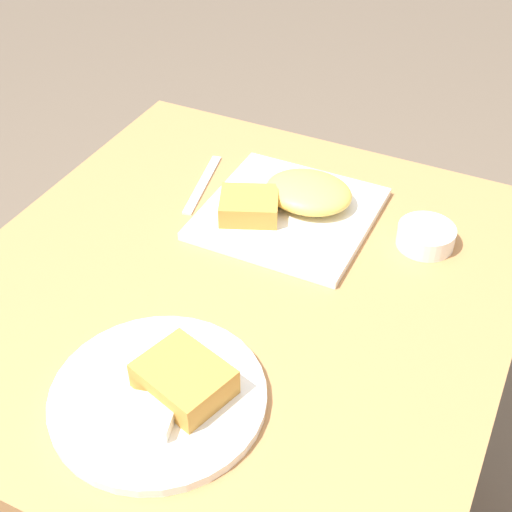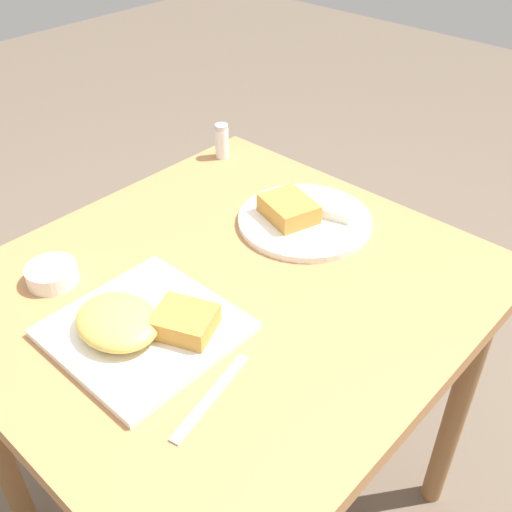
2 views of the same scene
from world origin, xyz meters
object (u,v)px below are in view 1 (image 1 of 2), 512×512
butter_knife (203,184)px  plate_oval_far (161,394)px  plate_square_near (291,204)px  sauce_ramekin (426,236)px

butter_knife → plate_oval_far: bearing=11.1°
plate_square_near → sauce_ramekin: size_ratio=2.96×
plate_oval_far → plate_square_near: bearing=-88.3°
plate_square_near → plate_oval_far: bearing=91.7°
plate_oval_far → butter_knife: 0.49m
sauce_ramekin → butter_knife: (0.40, 0.01, -0.02)m
plate_oval_far → butter_knife: bearing=-67.0°
plate_square_near → sauce_ramekin: plate_square_near is taller
sauce_ramekin → butter_knife: size_ratio=0.50×
sauce_ramekin → butter_knife: sauce_ramekin is taller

